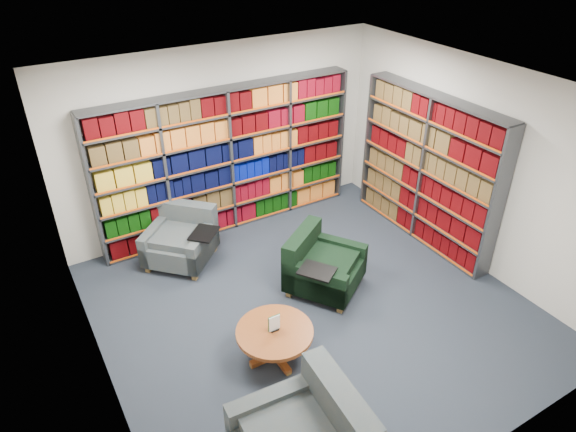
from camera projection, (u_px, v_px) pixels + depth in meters
room_shell at (315, 213)px, 5.80m from camera, size 5.02×5.02×2.82m
bookshelf_back at (229, 161)px, 7.67m from camera, size 4.00×0.28×2.20m
bookshelf_right at (427, 170)px, 7.42m from camera, size 0.28×2.50×2.20m
chair_teal_left at (183, 239)px, 7.29m from camera, size 1.20×1.20×0.77m
chair_green_right at (319, 267)px, 6.73m from camera, size 1.20×1.20×0.79m
coffee_table at (275, 336)px, 5.65m from camera, size 0.86×0.86×0.60m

